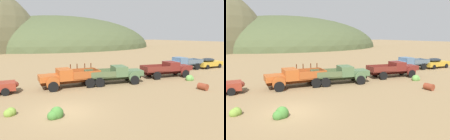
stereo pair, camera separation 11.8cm
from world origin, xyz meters
TOP-DOWN VIEW (x-y plane):
  - ground_plane at (0.00, 0.00)m, footprint 300.00×300.00m
  - hill_center at (26.43, 80.01)m, footprint 81.92×72.95m
  - truck_oxide_orange at (2.48, 6.55)m, footprint 6.10×3.11m
  - truck_weathered_green at (8.02, 5.34)m, footprint 6.49×3.78m
  - truck_oxblood at (15.43, 4.76)m, footprint 6.65×3.53m
  - truck_chalk_blue at (20.70, 7.64)m, footprint 6.52×2.93m
  - car_mustard at (26.32, 6.54)m, footprint 5.00×2.30m
  - oil_drum_tipped at (13.22, -1.38)m, footprint 0.65×0.89m
  - bush_lone_scrub at (15.77, 2.07)m, footprint 1.02×0.76m
  - bush_near_barrel at (-3.23, 1.39)m, footprint 0.79×0.66m
  - bush_back_edge at (-0.85, -0.61)m, footprint 1.06×0.80m

SIDE VIEW (x-z plane):
  - ground_plane at x=0.00m, z-range 0.00..0.00m
  - hill_center at x=26.43m, z-range -13.12..13.12m
  - bush_near_barrel at x=-3.23m, z-range -0.16..0.51m
  - bush_lone_scrub at x=15.77m, z-range -0.20..0.63m
  - bush_back_edge at x=-0.85m, z-range -0.23..0.69m
  - oil_drum_tipped at x=13.22m, z-range 0.00..0.63m
  - car_mustard at x=26.32m, z-range 0.03..1.60m
  - truck_chalk_blue at x=20.70m, z-range 0.05..1.94m
  - truck_oxblood at x=15.43m, z-range 0.05..1.94m
  - truck_weathered_green at x=8.02m, z-range 0.05..1.94m
  - truck_oxide_orange at x=2.48m, z-range -0.08..2.08m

